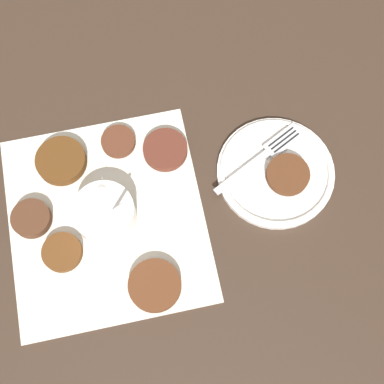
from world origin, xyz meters
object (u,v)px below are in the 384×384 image
(sauce_bowl, at_px, (105,214))
(serving_plate, at_px, (276,172))
(fork, at_px, (267,153))
(fritter_on_plate, at_px, (288,175))

(sauce_bowl, distance_m, serving_plate, 0.29)
(sauce_bowl, distance_m, fork, 0.29)
(fork, bearing_deg, fritter_on_plate, -147.67)
(serving_plate, height_order, fork, fork)
(serving_plate, relative_size, fork, 1.20)
(fritter_on_plate, bearing_deg, sauce_bowl, 97.87)
(sauce_bowl, height_order, fritter_on_plate, sauce_bowl)
(serving_plate, bearing_deg, fritter_on_plate, -127.65)
(fritter_on_plate, bearing_deg, serving_plate, 52.35)
(serving_plate, xyz_separation_m, fritter_on_plate, (-0.01, -0.02, 0.02))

